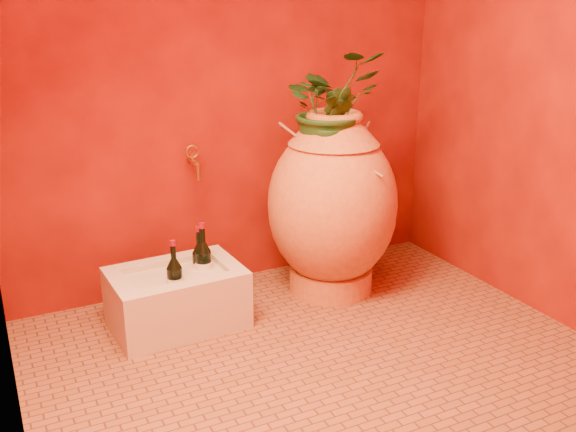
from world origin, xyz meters
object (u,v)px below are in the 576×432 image
amphora (332,204)px  wall_tap (194,160)px  wine_bottle_b (175,280)px  stone_basin (177,299)px  wine_bottle_a (204,265)px  wine_bottle_c (200,265)px

amphora → wall_tap: (-0.66, 0.30, 0.25)m
wine_bottle_b → wall_tap: (0.25, 0.39, 0.47)m
stone_basin → wall_tap: wall_tap is taller
stone_basin → wine_bottle_b: 0.15m
wine_bottle_a → wine_bottle_b: size_ratio=1.09×
amphora → wine_bottle_b: bearing=-174.4°
stone_basin → wine_bottle_a: 0.21m
stone_basin → wine_bottle_c: size_ratio=2.04×
stone_basin → wine_bottle_a: size_ratio=1.89×
amphora → stone_basin: size_ratio=1.54×
stone_basin → wine_bottle_a: (0.15, 0.03, 0.14)m
wine_bottle_b → wine_bottle_c: wine_bottle_c is taller
stone_basin → wine_bottle_b: bearing=-108.5°
amphora → wall_tap: bearing=155.4°
wine_bottle_c → wall_tap: bearing=73.5°
amphora → stone_basin: 0.96m
amphora → wine_bottle_c: size_ratio=3.14×
amphora → wall_tap: size_ratio=5.78×
wine_bottle_c → wine_bottle_b: bearing=-144.1°
wine_bottle_a → wine_bottle_c: (-0.01, 0.02, -0.01)m
amphora → wine_bottle_a: 0.77m
wine_bottle_a → stone_basin: bearing=-170.7°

